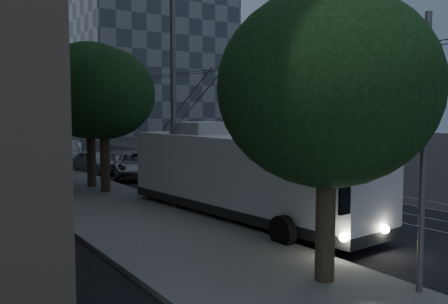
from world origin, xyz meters
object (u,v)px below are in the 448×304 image
trolleybus (241,175)px  car_white_c (73,150)px  pickup_silver (136,164)px  car_white_b (66,151)px  car_white_d (52,144)px  streetlamp_near (182,53)px  streetlamp_far (44,84)px  car_white_a (96,162)px

trolleybus → car_white_c: trolleybus is taller
pickup_silver → car_white_b: size_ratio=1.03×
car_white_d → streetlamp_near: 30.63m
car_white_c → streetlamp_far: bearing=-163.8°
trolleybus → car_white_d: trolleybus is taller
trolleybus → car_white_a: 15.65m
pickup_silver → streetlamp_near: (-2.00, -9.60, 5.45)m
car_white_a → car_white_b: size_ratio=0.80×
car_white_b → streetlamp_near: 21.46m
car_white_a → streetlamp_near: size_ratio=0.41×
pickup_silver → car_white_b: car_white_b is taller
pickup_silver → car_white_d: bearing=110.1°
pickup_silver → car_white_c: 13.64m
pickup_silver → car_white_c: size_ratio=1.42×
car_white_b → car_white_d: car_white_b is taller
car_white_c → streetlamp_far: size_ratio=0.39×
streetlamp_far → car_white_d: bearing=72.8°
pickup_silver → streetlamp_far: bearing=118.5°
car_white_b → car_white_c: 2.79m
trolleybus → car_white_d: bearing=82.0°
pickup_silver → streetlamp_near: streetlamp_near is taller
streetlamp_near → car_white_c: bearing=84.5°
pickup_silver → car_white_d: (0.23, 20.45, -0.01)m
streetlamp_near → streetlamp_far: 23.30m
car_white_b → car_white_d: 9.40m
pickup_silver → streetlamp_near: size_ratio=0.52×
trolleybus → streetlamp_near: 5.50m
car_white_b → car_white_c: (1.21, 2.51, -0.14)m
pickup_silver → trolleybus: bearing=-74.6°
trolleybus → car_white_a: (-0.20, 15.63, -0.89)m
car_white_a → streetlamp_far: size_ratio=0.43×
trolleybus → pickup_silver: (1.17, 12.49, -0.85)m
trolleybus → car_white_a: size_ratio=2.80×
car_white_b → streetlamp_near: (-1.03, -20.73, 5.44)m
car_white_a → car_white_c: size_ratio=1.10×
trolleybus → car_white_c: size_ratio=3.08×
car_white_b → streetlamp_far: streetlamp_far is taller
streetlamp_near → car_white_b: bearing=87.2°
car_white_d → car_white_b: bearing=-113.7°
pickup_silver → car_white_a: (-1.37, 3.14, -0.04)m
car_white_c → streetlamp_far: 5.72m
car_white_a → streetlamp_far: bearing=79.0°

